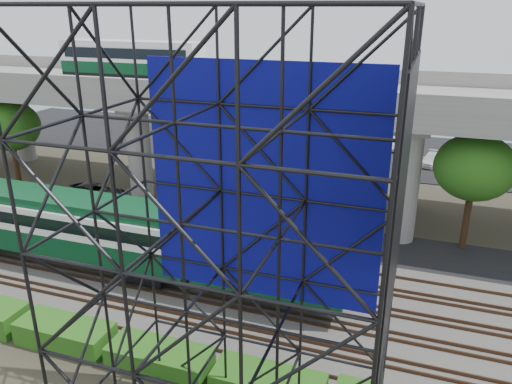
% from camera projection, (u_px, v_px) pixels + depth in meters
% --- Properties ---
extents(ground, '(140.00, 140.00, 0.00)m').
position_uv_depth(ground, '(184.00, 311.00, 26.12)').
color(ground, '#474233').
rests_on(ground, ground).
extents(ballast_bed, '(90.00, 12.00, 0.20)m').
position_uv_depth(ballast_bed, '(201.00, 290.00, 27.85)').
color(ballast_bed, slate).
rests_on(ballast_bed, ground).
extents(service_road, '(90.00, 5.00, 0.08)m').
position_uv_depth(service_road, '(252.00, 230.00, 35.40)').
color(service_road, black).
rests_on(service_road, ground).
extents(parking_lot, '(90.00, 18.00, 0.08)m').
position_uv_depth(parking_lot, '(322.00, 147.00, 56.19)').
color(parking_lot, black).
rests_on(parking_lot, ground).
extents(harbor_water, '(140.00, 40.00, 0.03)m').
position_uv_depth(harbor_water, '(352.00, 111.00, 75.67)').
color(harbor_water, slate).
rests_on(harbor_water, ground).
extents(rail_tracks, '(90.00, 9.52, 0.16)m').
position_uv_depth(rail_tracks, '(201.00, 287.00, 27.79)').
color(rail_tracks, '#472D1E').
rests_on(rail_tracks, ballast_bed).
extents(commuter_train, '(29.30, 3.06, 4.30)m').
position_uv_depth(commuter_train, '(79.00, 226.00, 29.28)').
color(commuter_train, black).
rests_on(commuter_train, rail_tracks).
extents(overpass, '(80.00, 12.00, 12.40)m').
position_uv_depth(overpass, '(265.00, 101.00, 37.68)').
color(overpass, '#9E9B93').
rests_on(overpass, ground).
extents(scaffold_tower, '(9.36, 6.36, 15.00)m').
position_uv_depth(scaffold_tower, '(230.00, 278.00, 14.61)').
color(scaffold_tower, black).
rests_on(scaffold_tower, ground).
extents(hedge_strip, '(34.60, 1.80, 1.20)m').
position_uv_depth(hedge_strip, '(160.00, 357.00, 21.81)').
color(hedge_strip, '#225513').
rests_on(hedge_strip, ground).
extents(trees, '(40.94, 16.94, 7.69)m').
position_uv_depth(trees, '(221.00, 131.00, 39.92)').
color(trees, '#382314').
rests_on(trees, ground).
extents(suv, '(5.63, 2.75, 1.54)m').
position_uv_depth(suv, '(94.00, 194.00, 39.98)').
color(suv, black).
rests_on(suv, service_road).
extents(parked_cars, '(35.19, 9.66, 1.30)m').
position_uv_depth(parked_cars, '(332.00, 144.00, 55.20)').
color(parked_cars, white).
rests_on(parked_cars, parking_lot).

